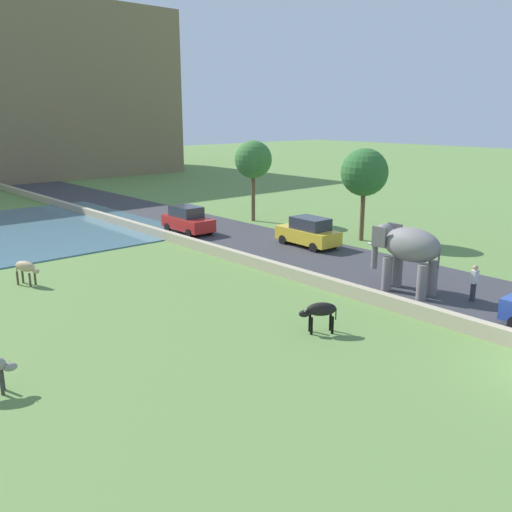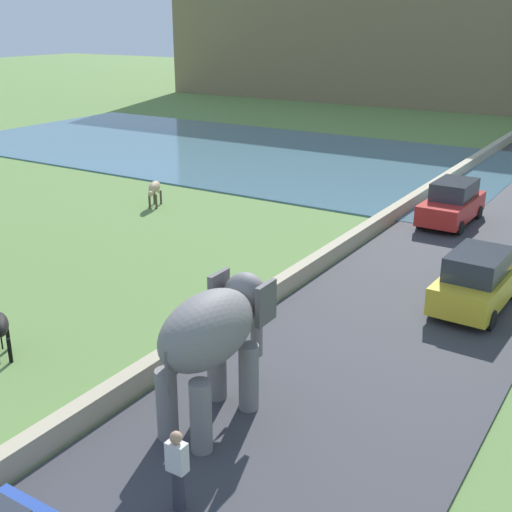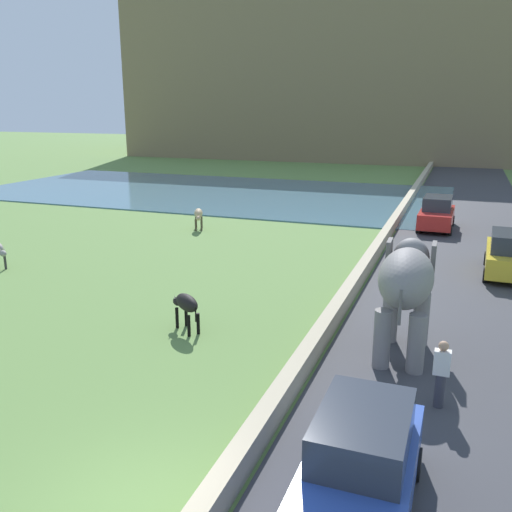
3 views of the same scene
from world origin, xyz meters
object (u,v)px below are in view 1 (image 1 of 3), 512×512
object	(u,v)px
person_beside_elephant	(474,282)
cow_tan	(26,268)
car_yellow	(308,232)
elephant	(407,248)
car_red	(188,220)
cow_black	(320,311)

from	to	relation	value
person_beside_elephant	cow_tan	size ratio (longest dim) A/B	1.17
person_beside_elephant	car_yellow	distance (m)	11.60
elephant	cow_tan	world-z (taller)	elephant
car_red	cow_black	xyz separation A→B (m)	(-6.24, -17.37, -0.06)
elephant	cow_tan	distance (m)	17.32
car_yellow	cow_black	xyz separation A→B (m)	(-9.39, -9.36, -0.06)
cow_tan	car_yellow	bearing A→B (deg)	-12.93
elephant	cow_black	bearing A→B (deg)	-174.67
car_red	car_yellow	world-z (taller)	same
cow_tan	cow_black	distance (m)	14.16
car_yellow	cow_tan	distance (m)	15.69
car_yellow	cow_black	world-z (taller)	car_yellow
elephant	car_yellow	world-z (taller)	elephant
person_beside_elephant	car_red	size ratio (longest dim) A/B	0.40
cow_tan	car_red	bearing A→B (deg)	20.34
car_yellow	cow_black	bearing A→B (deg)	-135.10
person_beside_elephant	car_red	distance (m)	19.46
elephant	person_beside_elephant	distance (m)	3.08
elephant	car_red	size ratio (longest dim) A/B	0.86
person_beside_elephant	car_yellow	size ratio (longest dim) A/B	0.40
person_beside_elephant	car_yellow	bearing A→B (deg)	79.75
car_red	cow_black	world-z (taller)	car_red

